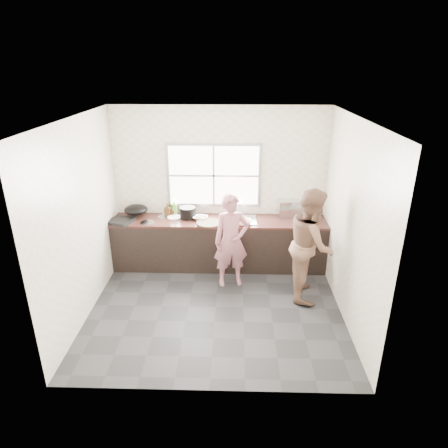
{
  "coord_description": "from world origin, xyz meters",
  "views": [
    {
      "loc": [
        0.26,
        -4.94,
        3.35
      ],
      "look_at": [
        0.1,
        0.65,
        1.05
      ],
      "focal_mm": 32.0,
      "sensor_mm": 36.0,
      "label": 1
    }
  ],
  "objects_px": {
    "bottle_brown_short": "(173,211)",
    "pot_lid_right": "(165,217)",
    "black_pot": "(188,213)",
    "wok": "(136,210)",
    "bowl_crabs": "(244,222)",
    "plate_food": "(174,217)",
    "cutting_board": "(209,223)",
    "bowl_held": "(244,220)",
    "glass_jar": "(165,212)",
    "bottle_green": "(174,207)",
    "person_side": "(311,244)",
    "bowl_mince": "(201,218)",
    "pot_lid_left": "(147,223)",
    "dish_rack": "(289,208)",
    "woman": "(231,244)",
    "burner": "(121,221)",
    "bottle_brown_tall": "(168,210)"
  },
  "relations": [
    {
      "from": "cutting_board",
      "to": "wok",
      "type": "relative_size",
      "value": 1.02
    },
    {
      "from": "plate_food",
      "to": "bottle_green",
      "type": "bearing_deg",
      "value": 94.63
    },
    {
      "from": "black_pot",
      "to": "bottle_green",
      "type": "xyz_separation_m",
      "value": [
        -0.25,
        0.15,
        0.04
      ]
    },
    {
      "from": "pot_lid_left",
      "to": "bottle_brown_short",
      "type": "bearing_deg",
      "value": 47.15
    },
    {
      "from": "person_side",
      "to": "bowl_mince",
      "type": "relative_size",
      "value": 7.26
    },
    {
      "from": "bottle_green",
      "to": "person_side",
      "type": "bearing_deg",
      "value": -27.32
    },
    {
      "from": "wok",
      "to": "pot_lid_right",
      "type": "height_order",
      "value": "wok"
    },
    {
      "from": "cutting_board",
      "to": "pot_lid_right",
      "type": "bearing_deg",
      "value": 157.56
    },
    {
      "from": "bottle_brown_tall",
      "to": "cutting_board",
      "type": "bearing_deg",
      "value": -28.03
    },
    {
      "from": "woman",
      "to": "pot_lid_right",
      "type": "bearing_deg",
      "value": 135.73
    },
    {
      "from": "bowl_mince",
      "to": "bowl_held",
      "type": "relative_size",
      "value": 1.28
    },
    {
      "from": "burner",
      "to": "pot_lid_right",
      "type": "distance_m",
      "value": 0.74
    },
    {
      "from": "woman",
      "to": "dish_rack",
      "type": "relative_size",
      "value": 3.6
    },
    {
      "from": "plate_food",
      "to": "bottle_green",
      "type": "xyz_separation_m",
      "value": [
        -0.01,
        0.16,
        0.13
      ]
    },
    {
      "from": "woman",
      "to": "bottle_brown_short",
      "type": "xyz_separation_m",
      "value": [
        -1.03,
        0.83,
        0.23
      ]
    },
    {
      "from": "bowl_crabs",
      "to": "bottle_green",
      "type": "xyz_separation_m",
      "value": [
        -1.19,
        0.41,
        0.11
      ]
    },
    {
      "from": "bottle_green",
      "to": "wok",
      "type": "bearing_deg",
      "value": -167.99
    },
    {
      "from": "burner",
      "to": "dish_rack",
      "type": "bearing_deg",
      "value": 7.83
    },
    {
      "from": "bowl_mince",
      "to": "dish_rack",
      "type": "xyz_separation_m",
      "value": [
        1.5,
        0.23,
        0.12
      ]
    },
    {
      "from": "bowl_crabs",
      "to": "wok",
      "type": "relative_size",
      "value": 0.53
    },
    {
      "from": "plate_food",
      "to": "bottle_brown_short",
      "type": "distance_m",
      "value": 0.17
    },
    {
      "from": "bottle_brown_tall",
      "to": "bowl_held",
      "type": "bearing_deg",
      "value": -11.3
    },
    {
      "from": "woman",
      "to": "plate_food",
      "type": "bearing_deg",
      "value": 133.19
    },
    {
      "from": "bowl_crabs",
      "to": "plate_food",
      "type": "relative_size",
      "value": 0.91
    },
    {
      "from": "bowl_mince",
      "to": "bowl_held",
      "type": "xyz_separation_m",
      "value": [
        0.73,
        -0.08,
        -0.0
      ]
    },
    {
      "from": "pot_lid_right",
      "to": "bottle_green",
      "type": "bearing_deg",
      "value": 37.32
    },
    {
      "from": "glass_jar",
      "to": "burner",
      "type": "height_order",
      "value": "glass_jar"
    },
    {
      "from": "burner",
      "to": "wok",
      "type": "xyz_separation_m",
      "value": [
        0.2,
        0.25,
        0.11
      ]
    },
    {
      "from": "bowl_held",
      "to": "glass_jar",
      "type": "bearing_deg",
      "value": 168.38
    },
    {
      "from": "dish_rack",
      "to": "woman",
      "type": "bearing_deg",
      "value": -147.4
    },
    {
      "from": "burner",
      "to": "pot_lid_right",
      "type": "height_order",
      "value": "burner"
    },
    {
      "from": "bottle_green",
      "to": "plate_food",
      "type": "bearing_deg",
      "value": -85.37
    },
    {
      "from": "bowl_held",
      "to": "pot_lid_left",
      "type": "bearing_deg",
      "value": -176.83
    },
    {
      "from": "bowl_crabs",
      "to": "plate_food",
      "type": "xyz_separation_m",
      "value": [
        -1.18,
        0.25,
        -0.02
      ]
    },
    {
      "from": "cutting_board",
      "to": "bottle_green",
      "type": "relative_size",
      "value": 1.44
    },
    {
      "from": "pot_lid_right",
      "to": "plate_food",
      "type": "bearing_deg",
      "value": -13.7
    },
    {
      "from": "bowl_mince",
      "to": "pot_lid_left",
      "type": "xyz_separation_m",
      "value": [
        -0.87,
        -0.17,
        -0.02
      ]
    },
    {
      "from": "black_pot",
      "to": "pot_lid_left",
      "type": "distance_m",
      "value": 0.69
    },
    {
      "from": "bowl_mince",
      "to": "black_pot",
      "type": "relative_size",
      "value": 0.87
    },
    {
      "from": "pot_lid_right",
      "to": "person_side",
      "type": "bearing_deg",
      "value": -23.4
    },
    {
      "from": "bowl_mince",
      "to": "glass_jar",
      "type": "xyz_separation_m",
      "value": [
        -0.64,
        0.2,
        0.02
      ]
    },
    {
      "from": "bottle_brown_tall",
      "to": "pot_lid_right",
      "type": "xyz_separation_m",
      "value": [
        -0.04,
        -0.07,
        -0.09
      ]
    },
    {
      "from": "glass_jar",
      "to": "person_side",
      "type": "bearing_deg",
      "value": -25.12
    },
    {
      "from": "woman",
      "to": "wok",
      "type": "relative_size",
      "value": 3.53
    },
    {
      "from": "bowl_crabs",
      "to": "pot_lid_left",
      "type": "distance_m",
      "value": 1.59
    },
    {
      "from": "black_pot",
      "to": "wok",
      "type": "xyz_separation_m",
      "value": [
        -0.89,
        0.02,
        0.04
      ]
    },
    {
      "from": "bowl_mince",
      "to": "pot_lid_left",
      "type": "relative_size",
      "value": 0.99
    },
    {
      "from": "person_side",
      "to": "bowl_mince",
      "type": "bearing_deg",
      "value": 67.18
    },
    {
      "from": "bottle_brown_tall",
      "to": "wok",
      "type": "xyz_separation_m",
      "value": [
        -0.53,
        -0.09,
        0.04
      ]
    },
    {
      "from": "bottle_brown_short",
      "to": "pot_lid_right",
      "type": "bearing_deg",
      "value": -136.58
    }
  ]
}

